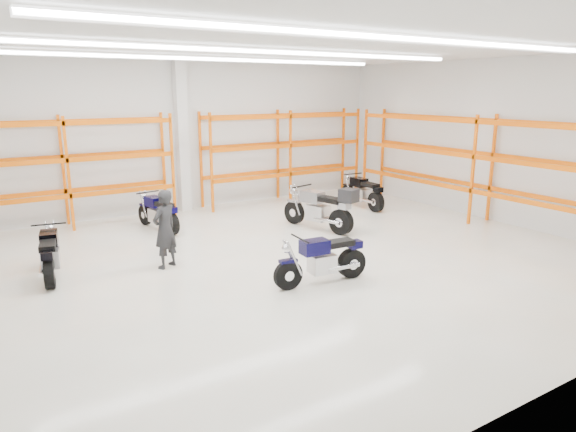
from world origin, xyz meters
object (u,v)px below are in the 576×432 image
motorcycle_main (325,260)px  standing_man (165,229)px  motorcycle_back_a (50,256)px  motorcycle_back_c (323,209)px  structural_column (182,137)px  motorcycle_back_d (363,193)px  motorcycle_back_b (159,214)px

motorcycle_main → standing_man: size_ratio=1.20×
motorcycle_main → motorcycle_back_a: 5.42m
motorcycle_back_c → structural_column: size_ratio=0.52×
motorcycle_back_d → standing_man: standing_man is taller
motorcycle_main → motorcycle_back_d: motorcycle_back_d is taller
motorcycle_back_b → motorcycle_back_d: (6.34, -0.78, 0.02)m
motorcycle_back_d → motorcycle_back_a: bearing=-170.6°
motorcycle_back_a → motorcycle_back_b: size_ratio=1.01×
structural_column → motorcycle_back_b: bearing=-127.3°
motorcycle_back_c → motorcycle_back_d: size_ratio=1.13×
motorcycle_back_c → structural_column: bearing=117.7°
motorcycle_back_d → motorcycle_back_b: bearing=173.0°
motorcycle_back_a → motorcycle_back_c: bearing=0.1°
motorcycle_main → motorcycle_back_d: 6.72m
motorcycle_back_d → structural_column: structural_column is taller
standing_man → motorcycle_main: bearing=104.4°
standing_man → structural_column: bearing=-143.5°
motorcycle_main → motorcycle_back_d: size_ratio=0.96×
motorcycle_back_b → motorcycle_back_d: size_ratio=0.94×
standing_man → structural_column: size_ratio=0.37×
motorcycle_back_a → motorcycle_back_c: motorcycle_back_c is taller
motorcycle_back_b → motorcycle_back_c: 4.34m
motorcycle_back_d → standing_man: (-7.16, -2.15, 0.35)m
motorcycle_back_c → standing_man: size_ratio=1.42×
motorcycle_back_a → structural_column: structural_column is taller
standing_man → structural_column: (2.28, 4.85, 1.42)m
motorcycle_back_a → motorcycle_back_c: (6.64, 0.01, 0.13)m
motorcycle_back_b → standing_man: (-0.82, -2.93, 0.38)m
motorcycle_main → motorcycle_back_b: motorcycle_main is taller
motorcycle_main → motorcycle_back_c: motorcycle_back_c is taller
motorcycle_main → motorcycle_back_b: (-1.48, 5.42, -0.00)m
motorcycle_back_c → standing_man: (-4.49, -0.62, 0.24)m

